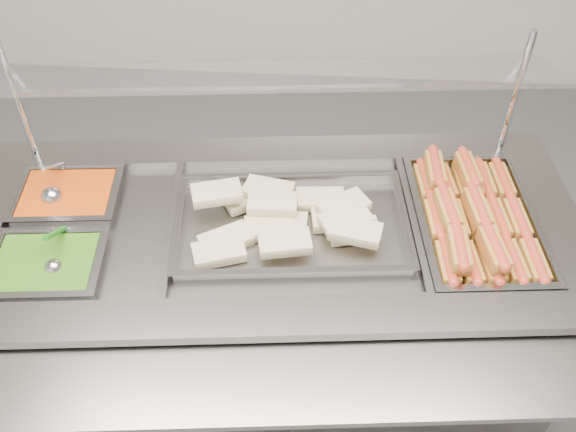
# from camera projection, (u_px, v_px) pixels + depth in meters

# --- Properties ---
(steam_counter) EXTENTS (1.80, 0.93, 0.83)m
(steam_counter) POSITION_uv_depth(u_px,v_px,m) (274.00, 312.00, 2.08)
(steam_counter) COLOR slate
(steam_counter) RESTS_ON ground
(tray_rail) EXTENTS (1.68, 0.50, 0.05)m
(tray_rail) POSITION_uv_depth(u_px,v_px,m) (274.00, 380.00, 1.48)
(tray_rail) COLOR gray
(tray_rail) RESTS_ON steam_counter
(sneeze_guard) EXTENTS (1.54, 0.42, 0.41)m
(sneeze_guard) POSITION_uv_depth(u_px,v_px,m) (268.00, 78.00, 1.69)
(sneeze_guard) COLOR silver
(sneeze_guard) RESTS_ON steam_counter
(pan_hotdogs) EXTENTS (0.36, 0.54, 0.09)m
(pan_hotdogs) POSITION_uv_depth(u_px,v_px,m) (474.00, 227.00, 1.82)
(pan_hotdogs) COLOR gray
(pan_hotdogs) RESTS_ON steam_counter
(pan_wraps) EXTENTS (0.66, 0.43, 0.06)m
(pan_wraps) POSITION_uv_depth(u_px,v_px,m) (291.00, 227.00, 1.80)
(pan_wraps) COLOR gray
(pan_wraps) RESTS_ON steam_counter
(pan_beans) EXTENTS (0.30, 0.25, 0.09)m
(pan_beans) POSITION_uv_depth(u_px,v_px,m) (70.00, 203.00, 1.89)
(pan_beans) COLOR gray
(pan_beans) RESTS_ON steam_counter
(pan_peas) EXTENTS (0.30, 0.25, 0.09)m
(pan_peas) POSITION_uv_depth(u_px,v_px,m) (48.00, 272.00, 1.70)
(pan_peas) COLOR gray
(pan_peas) RESTS_ON steam_counter
(hotdogs_in_buns) EXTENTS (0.32, 0.50, 0.11)m
(hotdogs_in_buns) POSITION_uv_depth(u_px,v_px,m) (472.00, 216.00, 1.80)
(hotdogs_in_buns) COLOR #AD7224
(hotdogs_in_buns) RESTS_ON pan_hotdogs
(tortilla_wraps) EXTENTS (0.54, 0.34, 0.09)m
(tortilla_wraps) POSITION_uv_depth(u_px,v_px,m) (289.00, 218.00, 1.78)
(tortilla_wraps) COLOR tan
(tortilla_wraps) RESTS_ON pan_wraps
(ladle) EXTENTS (0.06, 0.18, 0.14)m
(ladle) POSITION_uv_depth(u_px,v_px,m) (52.00, 195.00, 1.85)
(ladle) COLOR #B5B6BA
(ladle) RESTS_ON pan_beans
(serving_spoon) EXTENTS (0.05, 0.16, 0.13)m
(serving_spoon) POSITION_uv_depth(u_px,v_px,m) (54.00, 262.00, 1.67)
(serving_spoon) COLOR #B5B6BA
(serving_spoon) RESTS_ON pan_peas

